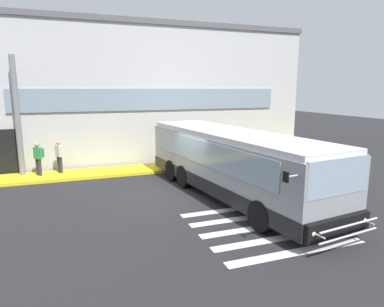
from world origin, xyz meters
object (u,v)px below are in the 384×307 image
bus_main_foreground (231,165)px  passenger_by_doorway (59,155)px  passenger_near_column (38,156)px  entry_support_column (17,116)px

bus_main_foreground → passenger_by_doorway: 9.05m
bus_main_foreground → passenger_near_column: (-7.69, 5.84, -0.22)m
entry_support_column → passenger_by_doorway: bearing=-8.3°
entry_support_column → passenger_near_column: 2.17m
entry_support_column → passenger_by_doorway: 2.68m
bus_main_foreground → passenger_near_column: 9.66m
entry_support_column → bus_main_foreground: (8.51, -6.30, -1.74)m
entry_support_column → passenger_near_column: size_ratio=3.49×
passenger_near_column → passenger_by_doorway: same height
entry_support_column → passenger_near_column: (0.82, -0.47, -1.96)m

